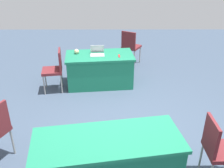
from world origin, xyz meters
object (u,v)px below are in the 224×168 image
at_px(table_mid_left, 108,161).
at_px(laptop_silver, 97,53).
at_px(scissors_red, 119,56).
at_px(table_foreground, 100,70).
at_px(chair_aisle, 55,68).
at_px(chair_near_front, 218,147).
at_px(yarn_ball, 77,51).
at_px(chair_tucked_left, 130,45).

height_order(table_mid_left, laptop_silver, laptop_silver).
bearing_deg(laptop_silver, scissors_red, 166.72).
relative_size(table_mid_left, laptop_silver, 5.99).
bearing_deg(table_foreground, chair_aisle, 17.08).
relative_size(chair_near_front, laptop_silver, 2.89).
distance_m(table_mid_left, chair_aisle, 3.00).
bearing_deg(scissors_red, chair_near_front, 22.03).
height_order(table_foreground, laptop_silver, laptop_silver).
height_order(chair_aisle, yarn_ball, chair_aisle).
height_order(chair_tucked_left, yarn_ball, chair_tucked_left).
relative_size(table_mid_left, chair_tucked_left, 2.03).
xyz_separation_m(laptop_silver, yarn_ball, (0.49, -0.07, 0.02)).
bearing_deg(table_foreground, yarn_ball, -7.62).
height_order(chair_aisle, laptop_silver, chair_aisle).
relative_size(table_mid_left, chair_near_front, 2.07).
height_order(table_foreground, table_mid_left, same).
distance_m(chair_near_front, chair_aisle, 3.76).
bearing_deg(scissors_red, laptop_silver, -101.14).
bearing_deg(chair_tucked_left, scissors_red, -74.16).
bearing_deg(table_foreground, chair_tucked_left, -122.60).
bearing_deg(table_mid_left, chair_near_front, -177.10).
bearing_deg(chair_near_front, chair_aisle, -135.15).
bearing_deg(table_mid_left, scissors_red, -94.42).
height_order(table_foreground, yarn_ball, yarn_ball).
bearing_deg(table_foreground, scissors_red, 168.54).
bearing_deg(laptop_silver, chair_near_front, 117.07).
xyz_separation_m(chair_aisle, laptop_silver, (-0.94, -0.30, 0.23)).
bearing_deg(table_mid_left, chair_aisle, -66.02).
distance_m(chair_near_front, scissors_red, 3.13).
height_order(laptop_silver, scissors_red, laptop_silver).
bearing_deg(yarn_ball, chair_tucked_left, -138.44).
bearing_deg(yarn_ball, laptop_silver, 171.38).
relative_size(table_foreground, table_mid_left, 0.82).
bearing_deg(chair_aisle, chair_tucked_left, -57.78).
distance_m(chair_near_front, laptop_silver, 3.44).
bearing_deg(yarn_ball, table_foreground, 172.38).
bearing_deg(chair_near_front, yarn_ball, -144.14).
relative_size(chair_aisle, laptop_silver, 2.90).
bearing_deg(scissors_red, table_mid_left, -5.44).
relative_size(table_mid_left, yarn_ball, 17.90).
bearing_deg(scissors_red, chair_tucked_left, 164.34).
relative_size(table_mid_left, scissors_red, 11.05).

